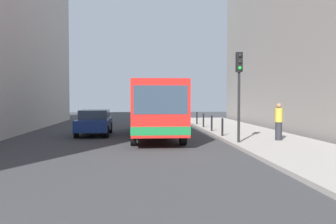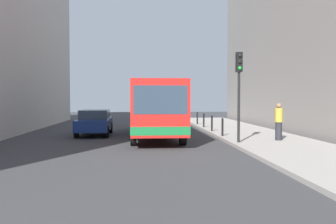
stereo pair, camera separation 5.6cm
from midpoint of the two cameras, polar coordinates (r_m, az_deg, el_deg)
name	(u,v)px [view 1 (the left image)]	position (r m, az deg, el deg)	size (l,w,h in m)	color
ground_plane	(160,143)	(17.83, -1.37, -4.83)	(80.00, 80.00, 0.00)	#38383A
sidewalk	(269,141)	(18.88, 15.28, -4.29)	(4.40, 40.00, 0.15)	#9E9991
bus	(154,106)	(20.89, -2.27, 0.94)	(2.67, 11.05, 3.00)	red
car_beside_bus	(95,122)	(22.11, -11.33, -1.48)	(1.91, 4.42, 1.48)	navy
traffic_light	(239,80)	(17.13, 10.82, 4.91)	(0.28, 0.33, 4.10)	black
bollard_near	(222,127)	(19.97, 8.31, -2.30)	(0.11, 0.11, 0.95)	black
bollard_mid	(212,123)	(22.86, 6.68, -1.73)	(0.11, 0.11, 0.95)	black
bollard_far	(203,120)	(25.77, 5.43, -1.29)	(0.11, 0.11, 0.95)	black
bollard_farthest	(197,118)	(28.69, 4.42, -0.93)	(0.11, 0.11, 0.95)	black
pedestrian_near_signal	(279,122)	(18.47, 16.61, -1.43)	(0.38, 0.38, 1.78)	#26262D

